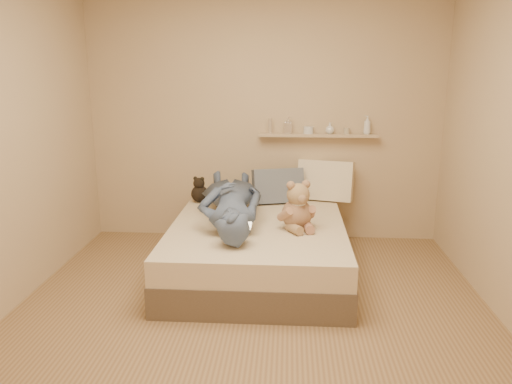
# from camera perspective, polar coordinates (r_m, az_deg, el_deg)

# --- Properties ---
(room) EXTENTS (3.80, 3.80, 3.80)m
(room) POSITION_cam_1_polar(r_m,az_deg,el_deg) (3.25, -0.76, 5.73)
(room) COLOR olive
(room) RESTS_ON ground
(bed) EXTENTS (1.50, 1.90, 0.45)m
(bed) POSITION_cam_1_polar(r_m,az_deg,el_deg) (4.43, 0.24, -6.35)
(bed) COLOR brown
(bed) RESTS_ON floor
(game_console) EXTENTS (0.18, 0.09, 0.06)m
(game_console) POSITION_cam_1_polar(r_m,az_deg,el_deg) (3.79, -1.79, -3.87)
(game_console) COLOR silver
(game_console) RESTS_ON bed
(teddy_bear) EXTENTS (0.33, 0.35, 0.42)m
(teddy_bear) POSITION_cam_1_polar(r_m,az_deg,el_deg) (4.16, 4.79, -1.98)
(teddy_bear) COLOR #926C50
(teddy_bear) RESTS_ON bed
(dark_plush) EXTENTS (0.17, 0.17, 0.26)m
(dark_plush) POSITION_cam_1_polar(r_m,az_deg,el_deg) (5.02, -6.48, 0.10)
(dark_plush) COLOR black
(dark_plush) RESTS_ON bed
(pillow_cream) EXTENTS (0.59, 0.36, 0.42)m
(pillow_cream) POSITION_cam_1_polar(r_m,az_deg,el_deg) (5.11, 7.94, 1.31)
(pillow_cream) COLOR beige
(pillow_cream) RESTS_ON bed
(pillow_grey) EXTENTS (0.54, 0.34, 0.36)m
(pillow_grey) POSITION_cam_1_polar(r_m,az_deg,el_deg) (4.96, 2.54, 0.71)
(pillow_grey) COLOR slate
(pillow_grey) RESTS_ON bed
(person) EXTENTS (0.75, 1.59, 0.37)m
(person) POSITION_cam_1_polar(r_m,az_deg,el_deg) (4.37, -2.91, -1.00)
(person) COLOR #434F6A
(person) RESTS_ON bed
(wall_shelf) EXTENTS (1.20, 0.12, 0.03)m
(wall_shelf) POSITION_cam_1_polar(r_m,az_deg,el_deg) (5.10, 7.11, 6.46)
(wall_shelf) COLOR tan
(wall_shelf) RESTS_ON wall_back
(shelf_bottles) EXTENTS (1.04, 0.10, 0.18)m
(shelf_bottles) POSITION_cam_1_polar(r_m,az_deg,el_deg) (5.09, 7.54, 7.38)
(shelf_bottles) COLOR white
(shelf_bottles) RESTS_ON wall_shelf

